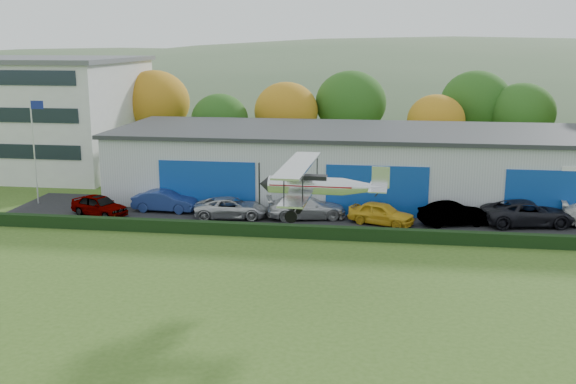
# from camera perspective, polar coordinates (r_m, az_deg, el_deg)

# --- Properties ---
(ground) EXTENTS (300.00, 300.00, 0.00)m
(ground) POSITION_cam_1_polar(r_m,az_deg,el_deg) (27.40, -4.41, -13.40)
(ground) COLOR #39591C
(ground) RESTS_ON ground
(apron) EXTENTS (48.00, 9.00, 0.05)m
(apron) POSITION_cam_1_polar(r_m,az_deg,el_deg) (46.61, 4.90, -2.27)
(apron) COLOR black
(apron) RESTS_ON ground
(hedge) EXTENTS (46.00, 0.60, 0.80)m
(hedge) POSITION_cam_1_polar(r_m,az_deg,el_deg) (41.90, 4.50, -3.46)
(hedge) COLOR black
(hedge) RESTS_ON ground
(hangar) EXTENTS (40.60, 12.60, 5.30)m
(hangar) POSITION_cam_1_polar(r_m,az_deg,el_deg) (52.79, 7.60, 2.36)
(hangar) COLOR #B2B7BC
(hangar) RESTS_ON ground
(office_block) EXTENTS (20.60, 15.60, 10.40)m
(office_block) POSITION_cam_1_polar(r_m,az_deg,el_deg) (68.21, -21.31, 6.11)
(office_block) COLOR silver
(office_block) RESTS_ON ground
(flagpole) EXTENTS (1.05, 0.10, 8.00)m
(flagpole) POSITION_cam_1_polar(r_m,az_deg,el_deg) (53.06, -20.47, 4.05)
(flagpole) COLOR silver
(flagpole) RESTS_ON ground
(tree_belt) EXTENTS (75.70, 13.22, 10.12)m
(tree_belt) POSITION_cam_1_polar(r_m,az_deg,el_deg) (65.08, 4.19, 7.01)
(tree_belt) COLOR #3D2614
(tree_belt) RESTS_ON ground
(distant_hills) EXTENTS (430.00, 196.00, 56.00)m
(distant_hills) POSITION_cam_1_polar(r_m,az_deg,el_deg) (166.17, 4.86, 4.00)
(distant_hills) COLOR #4C6642
(distant_hills) RESTS_ON ground
(car_0) EXTENTS (4.62, 3.26, 1.46)m
(car_0) POSITION_cam_1_polar(r_m,az_deg,el_deg) (48.88, -15.54, -1.08)
(car_0) COLOR gray
(car_0) RESTS_ON apron
(car_1) EXTENTS (4.59, 1.76, 1.49)m
(car_1) POSITION_cam_1_polar(r_m,az_deg,el_deg) (49.06, -10.30, -0.74)
(car_1) COLOR navy
(car_1) RESTS_ON apron
(car_2) EXTENTS (5.32, 3.05, 1.40)m
(car_2) POSITION_cam_1_polar(r_m,az_deg,el_deg) (46.69, -4.78, -1.32)
(car_2) COLOR silver
(car_2) RESTS_ON apron
(car_3) EXTENTS (5.74, 3.36, 1.56)m
(car_3) POSITION_cam_1_polar(r_m,az_deg,el_deg) (46.39, 1.55, -1.27)
(car_3) COLOR silver
(car_3) RESTS_ON apron
(car_4) EXTENTS (4.70, 3.25, 1.49)m
(car_4) POSITION_cam_1_polar(r_m,az_deg,el_deg) (45.29, 7.83, -1.79)
(car_4) COLOR gold
(car_4) RESTS_ON apron
(car_5) EXTENTS (4.84, 2.79, 1.51)m
(car_5) POSITION_cam_1_polar(r_m,az_deg,el_deg) (46.03, 13.78, -1.79)
(car_5) COLOR gray
(car_5) RESTS_ON apron
(car_6) EXTENTS (6.29, 3.68, 1.64)m
(car_6) POSITION_cam_1_polar(r_m,az_deg,el_deg) (47.36, 19.49, -1.67)
(car_6) COLOR black
(car_6) RESTS_ON apron
(biplane) EXTENTS (6.41, 7.30, 2.74)m
(biplane) POSITION_cam_1_polar(r_m,az_deg,el_deg) (33.12, 2.44, 0.68)
(biplane) COLOR silver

